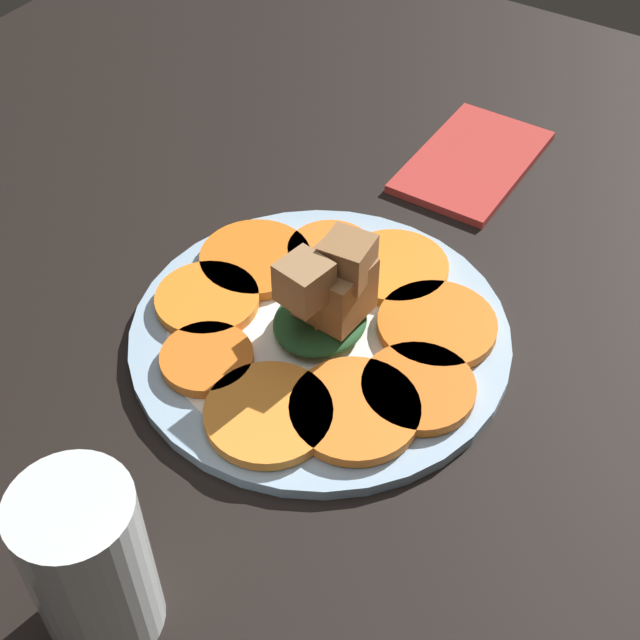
# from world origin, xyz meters

# --- Properties ---
(table_slab) EXTENTS (1.20, 1.20, 0.02)m
(table_slab) POSITION_xyz_m (0.00, 0.00, 0.01)
(table_slab) COLOR black
(table_slab) RESTS_ON ground
(plate) EXTENTS (0.29, 0.29, 0.01)m
(plate) POSITION_xyz_m (0.00, 0.00, 0.03)
(plate) COLOR #99B7D1
(plate) RESTS_ON table_slab
(carrot_slice_0) EXTENTS (0.08, 0.08, 0.01)m
(carrot_slice_0) POSITION_xyz_m (0.02, -0.09, 0.04)
(carrot_slice_0) COLOR orange
(carrot_slice_0) RESTS_ON plate
(carrot_slice_1) EXTENTS (0.07, 0.07, 0.01)m
(carrot_slice_1) POSITION_xyz_m (0.07, -0.05, 0.04)
(carrot_slice_1) COLOR orange
(carrot_slice_1) RESTS_ON plate
(carrot_slice_2) EXTENTS (0.09, 0.09, 0.01)m
(carrot_slice_2) POSITION_xyz_m (0.09, 0.02, 0.04)
(carrot_slice_2) COLOR orange
(carrot_slice_2) RESTS_ON plate
(carrot_slice_3) EXTENTS (0.09, 0.09, 0.01)m
(carrot_slice_3) POSITION_xyz_m (0.06, 0.06, 0.04)
(carrot_slice_3) COLOR orange
(carrot_slice_3) RESTS_ON plate
(carrot_slice_4) EXTENTS (0.08, 0.08, 0.01)m
(carrot_slice_4) POSITION_xyz_m (0.01, 0.09, 0.04)
(carrot_slice_4) COLOR orange
(carrot_slice_4) RESTS_ON plate
(carrot_slice_5) EXTENTS (0.09, 0.09, 0.01)m
(carrot_slice_5) POSITION_xyz_m (-0.05, 0.08, 0.04)
(carrot_slice_5) COLOR orange
(carrot_slice_5) RESTS_ON plate
(carrot_slice_6) EXTENTS (0.09, 0.09, 0.01)m
(carrot_slice_6) POSITION_xyz_m (-0.09, 0.02, 0.04)
(carrot_slice_6) COLOR orange
(carrot_slice_6) RESTS_ON plate
(carrot_slice_7) EXTENTS (0.07, 0.07, 0.01)m
(carrot_slice_7) POSITION_xyz_m (-0.08, -0.04, 0.04)
(carrot_slice_7) COLOR orange
(carrot_slice_7) RESTS_ON plate
(carrot_slice_8) EXTENTS (0.09, 0.09, 0.01)m
(carrot_slice_8) POSITION_xyz_m (-0.04, -0.09, 0.04)
(carrot_slice_8) COLOR orange
(carrot_slice_8) RESTS_ON plate
(center_pile) EXTENTS (0.08, 0.07, 0.08)m
(center_pile) POSITION_xyz_m (-0.00, 0.00, 0.07)
(center_pile) COLOR #235128
(center_pile) RESTS_ON plate
(fork) EXTENTS (0.19, 0.07, 0.00)m
(fork) POSITION_xyz_m (0.01, -0.07, 0.03)
(fork) COLOR silver
(fork) RESTS_ON plate
(water_glass) EXTENTS (0.07, 0.07, 0.12)m
(water_glass) POSITION_xyz_m (0.26, 0.02, 0.08)
(water_glass) COLOR silver
(water_glass) RESTS_ON table_slab
(napkin) EXTENTS (0.16, 0.10, 0.01)m
(napkin) POSITION_xyz_m (-0.27, 0.00, 0.02)
(napkin) COLOR #B2332D
(napkin) RESTS_ON table_slab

